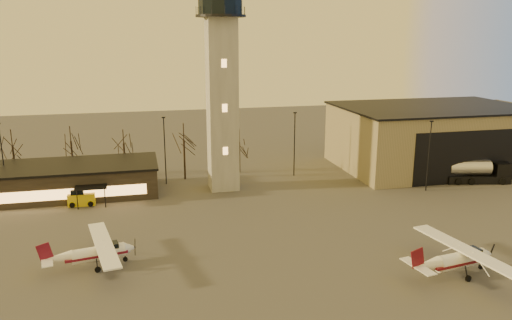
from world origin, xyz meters
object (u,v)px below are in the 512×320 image
at_px(control_tower, 222,75).
at_px(cessna_rear, 100,255).
at_px(service_cart, 81,199).
at_px(terminal, 65,180).
at_px(fuel_truck, 477,173).
at_px(cessna_front, 461,262).
at_px(hangar, 431,137).

height_order(control_tower, cessna_rear, control_tower).
bearing_deg(service_cart, terminal, 118.30).
relative_size(terminal, fuel_truck, 2.61).
bearing_deg(control_tower, cessna_front, -61.97).
distance_m(cessna_front, fuel_truck, 33.13).
relative_size(control_tower, cessna_rear, 2.76).
distance_m(terminal, cessna_rear, 25.01).
xyz_separation_m(control_tower, hangar, (36.00, 3.98, -11.17)).
xyz_separation_m(terminal, service_cart, (2.59, -4.98, -1.33)).
xyz_separation_m(cessna_rear, fuel_truck, (53.56, 16.24, 0.26)).
height_order(cessna_front, service_cart, cessna_front).
relative_size(control_tower, fuel_truck, 3.36).
bearing_deg(fuel_truck, cessna_front, -116.45).
xyz_separation_m(hangar, terminal, (-57.99, -2.00, -3.00)).
xyz_separation_m(terminal, cessna_front, (38.91, -33.76, -0.96)).
bearing_deg(terminal, fuel_truck, -7.60).
height_order(terminal, cessna_rear, terminal).
bearing_deg(hangar, cessna_front, -118.09).
height_order(control_tower, cessna_front, control_tower).
xyz_separation_m(control_tower, service_cart, (-19.41, -3.00, -15.50)).
bearing_deg(fuel_truck, terminal, -175.16).
xyz_separation_m(control_tower, terminal, (-21.99, 1.98, -14.17)).
distance_m(control_tower, hangar, 37.90).
relative_size(terminal, cessna_front, 1.99).
distance_m(hangar, service_cart, 56.01).
bearing_deg(control_tower, cessna_rear, -125.47).
relative_size(terminal, service_cart, 7.39).
relative_size(hangar, cessna_front, 2.40).
height_order(cessna_rear, fuel_truck, fuel_truck).
bearing_deg(hangar, control_tower, -173.69).
bearing_deg(hangar, cessna_rear, -153.18).
height_order(hangar, fuel_truck, hangar).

